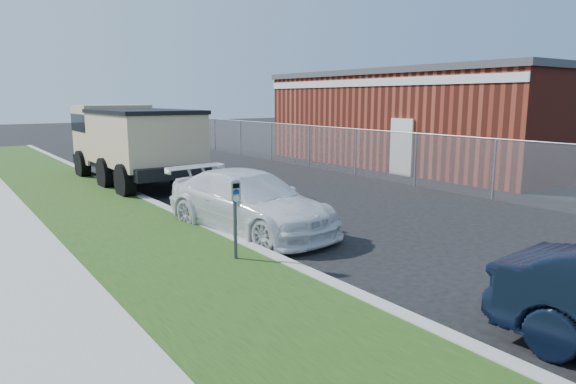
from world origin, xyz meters
TOP-DOWN VIEW (x-y plane):
  - ground at (0.00, 0.00)m, footprint 120.00×120.00m
  - streetside at (-5.57, 2.00)m, footprint 6.12×50.00m
  - chainlink_fence at (6.00, 7.00)m, footprint 0.06×30.06m
  - brick_building at (12.00, 8.00)m, footprint 9.20×14.20m
  - parking_meter at (-3.24, 0.01)m, footprint 0.20×0.14m
  - white_wagon at (-1.78, 1.99)m, footprint 2.54×4.87m
  - dump_truck at (-1.72, 10.11)m, footprint 2.87×6.98m

SIDE VIEW (x-z plane):
  - ground at x=0.00m, z-range 0.00..0.00m
  - streetside at x=-5.57m, z-range -0.01..0.14m
  - white_wagon at x=-1.78m, z-range 0.00..1.35m
  - parking_meter at x=-3.24m, z-range 0.46..1.89m
  - chainlink_fence at x=6.00m, z-range -13.74..16.26m
  - dump_truck at x=-1.72m, z-range 0.17..2.88m
  - brick_building at x=12.00m, z-range 0.04..4.21m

